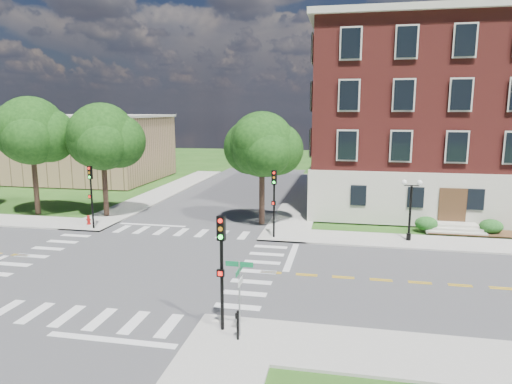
% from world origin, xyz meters
% --- Properties ---
extents(ground, '(160.00, 160.00, 0.00)m').
position_xyz_m(ground, '(0.00, 0.00, 0.00)').
color(ground, '#204B15').
rests_on(ground, ground).
extents(road_ew, '(90.00, 12.00, 0.01)m').
position_xyz_m(road_ew, '(0.00, 0.00, 0.01)').
color(road_ew, '#3D3D3F').
rests_on(road_ew, ground).
extents(road_ns, '(12.00, 90.00, 0.01)m').
position_xyz_m(road_ns, '(0.00, 0.00, 0.01)').
color(road_ns, '#3D3D3F').
rests_on(road_ns, ground).
extents(sidewalk_ne, '(34.00, 34.00, 0.12)m').
position_xyz_m(sidewalk_ne, '(15.38, 15.38, 0.06)').
color(sidewalk_ne, '#9E9B93').
rests_on(sidewalk_ne, ground).
extents(sidewalk_nw, '(34.00, 34.00, 0.12)m').
position_xyz_m(sidewalk_nw, '(-15.38, 15.38, 0.06)').
color(sidewalk_nw, '#9E9B93').
rests_on(sidewalk_nw, ground).
extents(crosswalk_east, '(2.20, 10.20, 0.02)m').
position_xyz_m(crosswalk_east, '(7.20, 0.00, 0.00)').
color(crosswalk_east, silver).
rests_on(crosswalk_east, ground).
extents(stop_bar_east, '(0.40, 5.50, 0.00)m').
position_xyz_m(stop_bar_east, '(8.80, 3.00, 0.00)').
color(stop_bar_east, silver).
rests_on(stop_bar_east, ground).
extents(main_building, '(30.60, 22.40, 16.50)m').
position_xyz_m(main_building, '(24.00, 21.99, 8.34)').
color(main_building, beige).
rests_on(main_building, ground).
extents(secondary_building, '(20.40, 15.40, 8.30)m').
position_xyz_m(secondary_building, '(-22.00, 30.00, 4.28)').
color(secondary_building, '#977753').
rests_on(secondary_building, ground).
extents(tree_b, '(5.74, 5.74, 10.07)m').
position_xyz_m(tree_b, '(-14.18, 10.12, 7.29)').
color(tree_b, black).
rests_on(tree_b, ground).
extents(tree_c, '(5.61, 5.61, 9.53)m').
position_xyz_m(tree_c, '(-8.05, 10.78, 6.82)').
color(tree_c, black).
rests_on(tree_c, ground).
extents(tree_d, '(5.07, 5.07, 8.84)m').
position_xyz_m(tree_d, '(5.53, 10.54, 6.40)').
color(tree_d, black).
rests_on(tree_d, ground).
extents(traffic_signal_se, '(0.34, 0.39, 4.80)m').
position_xyz_m(traffic_signal_se, '(7.16, -7.28, 3.19)').
color(traffic_signal_se, black).
rests_on(traffic_signal_se, ground).
extents(traffic_signal_ne, '(0.38, 0.46, 4.80)m').
position_xyz_m(traffic_signal_ne, '(7.08, 6.82, 3.19)').
color(traffic_signal_ne, black).
rests_on(traffic_signal_ne, ground).
extents(traffic_signal_nw, '(0.38, 0.44, 4.80)m').
position_xyz_m(traffic_signal_nw, '(-6.84, 6.62, 3.19)').
color(traffic_signal_nw, black).
rests_on(traffic_signal_nw, ground).
extents(twin_lamp_west, '(1.36, 0.36, 4.23)m').
position_xyz_m(twin_lamp_west, '(16.39, 7.91, 2.52)').
color(twin_lamp_west, black).
rests_on(twin_lamp_west, ground).
extents(street_sign_pole, '(1.10, 1.10, 3.10)m').
position_xyz_m(street_sign_pole, '(7.99, -7.66, 2.31)').
color(street_sign_pole, gray).
rests_on(street_sign_pole, ground).
extents(push_button_post, '(0.14, 0.21, 1.20)m').
position_xyz_m(push_button_post, '(7.98, -7.98, 0.80)').
color(push_button_post, black).
rests_on(push_button_post, ground).
extents(fire_hydrant, '(0.35, 0.35, 0.75)m').
position_xyz_m(fire_hydrant, '(-7.85, 7.64, 0.46)').
color(fire_hydrant, maroon).
rests_on(fire_hydrant, ground).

